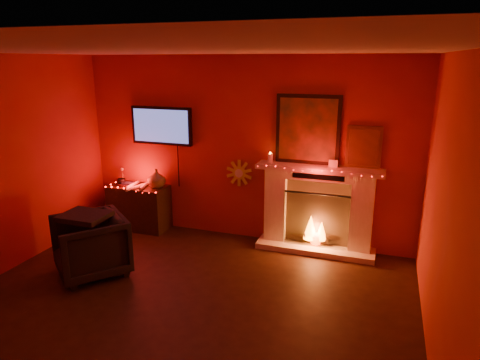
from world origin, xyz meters
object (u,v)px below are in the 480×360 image
(tv, at_px, (162,126))
(fireplace, at_px, (317,201))
(armchair, at_px, (90,246))
(sunburst_clock, at_px, (239,173))
(console_table, at_px, (140,204))

(tv, bearing_deg, fireplace, -1.50)
(fireplace, distance_m, armchair, 3.07)
(sunburst_clock, relative_size, armchair, 0.48)
(armchair, bearing_deg, fireplace, 73.03)
(tv, height_order, armchair, tv)
(tv, height_order, sunburst_clock, tv)
(sunburst_clock, xyz_separation_m, console_table, (-1.60, -0.22, -0.60))
(sunburst_clock, distance_m, console_table, 1.72)
(console_table, relative_size, armchair, 1.19)
(tv, bearing_deg, console_table, -151.13)
(tv, distance_m, sunburst_clock, 1.41)
(fireplace, bearing_deg, tv, 178.50)
(sunburst_clock, relative_size, console_table, 0.40)
(fireplace, relative_size, sunburst_clock, 5.45)
(tv, distance_m, console_table, 1.31)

